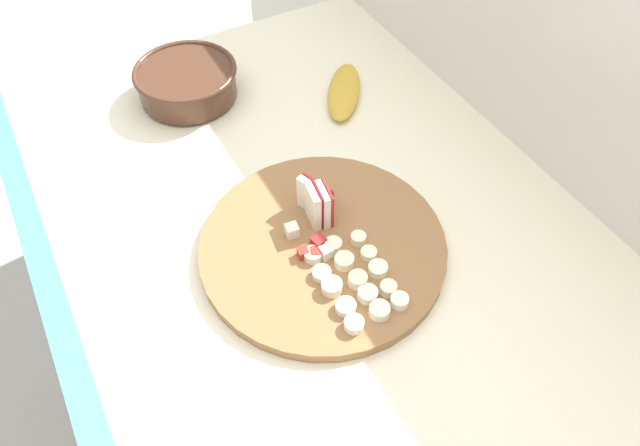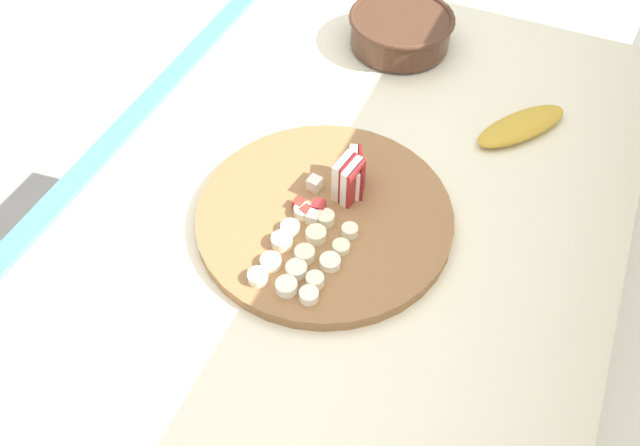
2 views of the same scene
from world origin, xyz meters
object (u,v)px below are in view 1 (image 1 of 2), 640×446
Objects in this scene: cutting_board at (323,247)px; apple_wedge_fan at (317,201)px; banana_peel at (344,91)px; ceramic_bowl at (187,81)px; apple_dice_pile at (310,244)px; banana_slice_rows at (355,280)px.

cutting_board is 0.07m from apple_wedge_fan.
cutting_board is at bearing -35.39° from banana_peel.
ceramic_bowl reaches higher than cutting_board.
apple_dice_pile is at bearing -37.95° from banana_peel.
apple_wedge_fan is 0.48× the size of banana_slice_rows.
apple_wedge_fan reaches higher than apple_dice_pile.
cutting_board is at bearing -20.43° from apple_wedge_fan.
apple_dice_pile is 0.45× the size of banana_peel.
apple_wedge_fan is 0.93× the size of apple_dice_pile.
ceramic_bowl is (-0.38, -0.06, -0.01)m from apple_wedge_fan.
ceramic_bowl is (-0.51, -0.05, 0.01)m from banana_slice_rows.
apple_dice_pile reaches higher than cutting_board.
apple_dice_pile is 0.09m from banana_slice_rows.
apple_dice_pile is 0.37m from banana_peel.
ceramic_bowl is 0.29m from banana_peel.
apple_dice_pile is (0.05, -0.04, -0.02)m from apple_wedge_fan.
cutting_board is 0.43m from ceramic_bowl.
ceramic_bowl is at bearing -118.47° from banana_peel.
banana_peel is at bearing 144.61° from cutting_board.
banana_slice_rows is 0.43m from banana_peel.
ceramic_bowl reaches higher than banana_slice_rows.
ceramic_bowl is 1.10× the size of banana_peel.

